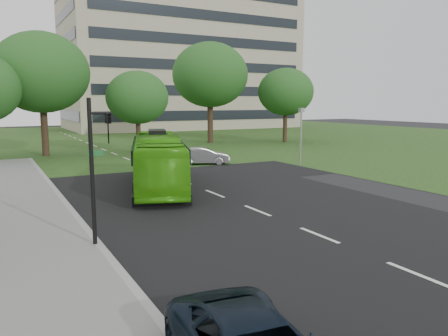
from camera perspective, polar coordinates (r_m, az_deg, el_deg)
name	(u,v)px	position (r m, az deg, el deg)	size (l,w,h in m)	color
ground	(285,222)	(17.34, 7.98, -7.01)	(160.00, 160.00, 0.00)	black
street_surfaces	(120,158)	(37.69, -13.49, 1.32)	(120.00, 120.00, 0.15)	black
office_building	(181,59)	(82.23, -5.64, 14.03)	(40.10, 20.10, 25.00)	tan
tree_park_b	(41,73)	(41.03, -22.78, 11.41)	(8.06, 8.06, 10.57)	black
tree_park_c	(137,98)	(40.51, -11.25, 9.01)	(5.61, 5.61, 7.45)	black
tree_park_d	(210,75)	(50.34, -1.84, 12.05)	(8.58, 8.58, 11.34)	black
tree_park_e	(286,92)	(51.65, 8.07, 9.81)	(6.42, 6.42, 8.56)	black
bus	(158,161)	(24.01, -8.59, 0.86)	(2.44, 10.43, 2.90)	#41AD12
sedan	(203,156)	(32.85, -2.71, 1.59)	(1.35, 3.88, 1.28)	#B3B3B8
traffic_light	(96,161)	(14.24, -16.34, 0.85)	(0.78, 0.24, 4.78)	black
camera_pole	(301,129)	(32.50, 10.03, 5.09)	(0.41, 0.37, 4.23)	gray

